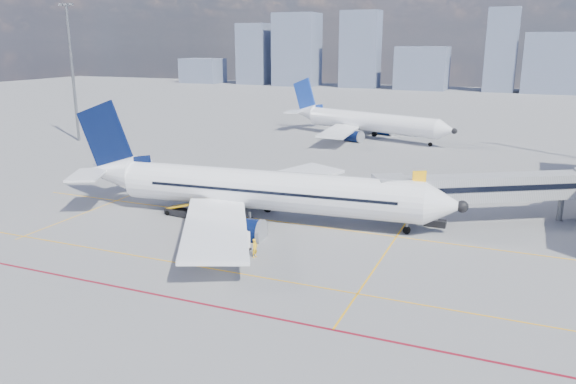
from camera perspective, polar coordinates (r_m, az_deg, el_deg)
name	(u,v)px	position (r m, az deg, el deg)	size (l,w,h in m)	color
ground	(232,244)	(53.67, -5.73, -5.27)	(420.00, 420.00, 0.00)	gray
apron_markings	(205,257)	(50.77, -8.40, -6.56)	(90.00, 35.12, 0.01)	#FFAD0D
jet_bridge	(507,188)	(62.87, 21.33, 0.35)	(23.55, 15.78, 6.30)	#9C9EA4
floodlight_mast_nw	(72,69)	(115.68, -21.08, 11.57)	(3.20, 0.61, 25.45)	slate
distant_skyline	(479,58)	(234.90, 18.87, 12.77)	(242.14, 15.38, 31.19)	slate
main_aircraft	(252,190)	(60.24, -3.68, 0.24)	(43.68, 38.02, 12.75)	white
second_aircraft	(365,122)	(113.60, 7.81, 7.10)	(37.38, 31.77, 11.29)	white
baggage_tug	(232,250)	(50.09, -5.74, -5.90)	(2.39, 1.82, 1.49)	white
cargo_dolly	(232,239)	(51.90, -5.70, -4.73)	(3.88, 2.73, 1.95)	black
belt_loader	(183,211)	(62.63, -10.66, -1.90)	(5.74, 2.17, 2.30)	black
ramp_worker	(255,248)	(49.97, -3.39, -5.71)	(0.63, 0.42, 1.74)	yellow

